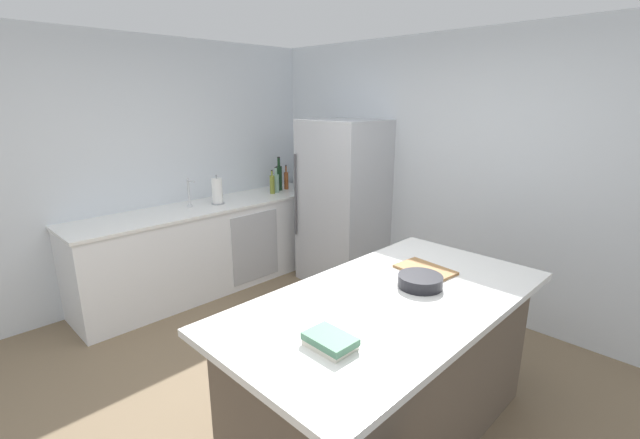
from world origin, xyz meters
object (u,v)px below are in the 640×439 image
object	(u,v)px
mixing_bowl	(420,281)
paper_towel_roll	(217,192)
kitchen_island	(387,367)
sink_faucet	(189,192)
syrup_bottle	(298,178)
soda_bottle	(296,178)
vinegar_bottle	(286,180)
refrigerator	(343,203)
cutting_board	(425,270)
gin_bottle	(276,183)
olive_oil_bottle	(272,184)
wine_bottle	(279,177)
cookbook_stack	(330,341)

from	to	relation	value
mixing_bowl	paper_towel_roll	bearing A→B (deg)	173.92
kitchen_island	sink_faucet	size ratio (longest dim) A/B	6.82
syrup_bottle	mixing_bowl	world-z (taller)	syrup_bottle
soda_bottle	syrup_bottle	bearing A→B (deg)	127.05
vinegar_bottle	mixing_bowl	size ratio (longest dim) A/B	1.12
refrigerator	paper_towel_roll	distance (m)	1.36
syrup_bottle	cutting_board	size ratio (longest dim) A/B	0.75
syrup_bottle	vinegar_bottle	size ratio (longest dim) A/B	0.95
gin_bottle	cutting_board	bearing A→B (deg)	-18.55
kitchen_island	gin_bottle	xyz separation A→B (m)	(-2.64, 1.34, 0.57)
syrup_bottle	olive_oil_bottle	distance (m)	0.48
vinegar_bottle	olive_oil_bottle	world-z (taller)	vinegar_bottle
refrigerator	wine_bottle	bearing A→B (deg)	-171.84
paper_towel_roll	cookbook_stack	xyz separation A→B (m)	(2.73, -1.13, -0.11)
sink_faucet	refrigerator	bearing A→B (deg)	55.13
syrup_bottle	cutting_board	world-z (taller)	syrup_bottle
refrigerator	cookbook_stack	size ratio (longest dim) A/B	7.74
paper_towel_roll	wine_bottle	distance (m)	0.92
refrigerator	syrup_bottle	world-z (taller)	refrigerator
refrigerator	soda_bottle	xyz separation A→B (m)	(-0.82, 0.05, 0.16)
vinegar_bottle	cookbook_stack	world-z (taller)	vinegar_bottle
vinegar_bottle	mixing_bowl	distance (m)	3.02
soda_bottle	mixing_bowl	xyz separation A→B (m)	(2.64, -1.38, -0.10)
sink_faucet	kitchen_island	bearing A→B (deg)	-5.20
vinegar_bottle	olive_oil_bottle	xyz separation A→B (m)	(0.08, -0.28, -0.00)
syrup_bottle	cookbook_stack	size ratio (longest dim) A/B	1.23
sink_faucet	wine_bottle	world-z (taller)	wine_bottle
refrigerator	syrup_bottle	bearing A→B (deg)	169.94
gin_bottle	wine_bottle	bearing A→B (deg)	123.31
syrup_bottle	wine_bottle	distance (m)	0.30
kitchen_island	olive_oil_bottle	bearing A→B (deg)	154.31
refrigerator	gin_bottle	size ratio (longest dim) A/B	5.92
syrup_bottle	gin_bottle	distance (m)	0.40
wine_bottle	cookbook_stack	xyz separation A→B (m)	(2.81, -2.05, -0.14)
vinegar_bottle	cutting_board	distance (m)	2.83
gin_bottle	mixing_bowl	size ratio (longest dim) A/B	1.14
kitchen_island	cookbook_stack	distance (m)	0.78
syrup_bottle	cutting_board	xyz separation A→B (m)	(2.61, -1.26, -0.11)
cookbook_stack	mixing_bowl	size ratio (longest dim) A/B	0.87
syrup_bottle	gin_bottle	xyz separation A→B (m)	(0.04, -0.40, 0.00)
syrup_bottle	soda_bottle	size ratio (longest dim) A/B	0.89
refrigerator	olive_oil_bottle	xyz separation A→B (m)	(-0.83, -0.32, 0.14)
sink_faucet	paper_towel_roll	distance (m)	0.29
mixing_bowl	soda_bottle	bearing A→B (deg)	152.33
sink_faucet	wine_bottle	bearing A→B (deg)	90.12
kitchen_island	gin_bottle	world-z (taller)	gin_bottle
kitchen_island	syrup_bottle	distance (m)	3.25
refrigerator	mixing_bowl	xyz separation A→B (m)	(1.82, -1.33, 0.06)
wine_bottle	cutting_board	size ratio (longest dim) A/B	1.06
vinegar_bottle	cookbook_stack	size ratio (longest dim) A/B	1.29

